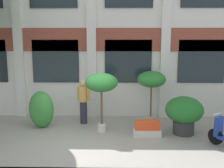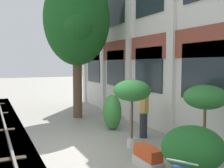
% 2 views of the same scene
% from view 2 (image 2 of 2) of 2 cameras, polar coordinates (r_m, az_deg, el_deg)
% --- Properties ---
extents(ground_plane, '(80.00, 80.00, 0.00)m').
position_cam_2_polar(ground_plane, '(7.99, -4.47, -13.62)').
color(ground_plane, '#9E998E').
extents(apartment_facade, '(17.70, 0.64, 7.56)m').
position_cam_2_polar(apartment_facade, '(9.28, 14.30, 12.35)').
color(apartment_facade, silver).
rests_on(apartment_facade, ground).
extents(broadleaf_tree, '(3.11, 2.96, 6.52)m').
position_cam_2_polar(broadleaf_tree, '(12.13, -7.66, 13.29)').
color(broadleaf_tree, brown).
rests_on(broadleaf_tree, ground).
extents(potted_plant_terracotta_small, '(1.09, 1.09, 2.01)m').
position_cam_2_polar(potted_plant_terracotta_small, '(7.66, 4.39, -1.79)').
color(potted_plant_terracotta_small, beige).
rests_on(potted_plant_terracotta_small, ground).
extents(potted_plant_stone_basin, '(1.24, 1.24, 1.26)m').
position_cam_2_polar(potted_plant_stone_basin, '(5.57, 17.15, -13.99)').
color(potted_plant_stone_basin, '#333333').
rests_on(potted_plant_stone_basin, ground).
extents(potted_plant_square_trough, '(0.89, 0.37, 0.51)m').
position_cam_2_polar(potted_plant_square_trough, '(6.51, 7.79, -15.68)').
color(potted_plant_square_trough, beige).
rests_on(potted_plant_square_trough, ground).
extents(potted_plant_low_pan, '(1.06, 1.06, 1.96)m').
position_cam_2_polar(potted_plant_low_pan, '(6.88, 19.63, -3.43)').
color(potted_plant_low_pan, tan).
rests_on(potted_plant_low_pan, ground).
extents(resident_by_doorway, '(0.49, 0.34, 1.63)m').
position_cam_2_polar(resident_by_doorway, '(8.83, 6.89, -6.00)').
color(resident_by_doorway, '#282833').
rests_on(resident_by_doorway, ground).
extents(topiary_hedge, '(1.07, 0.93, 1.31)m').
position_cam_2_polar(topiary_hedge, '(9.89, 0.03, -6.12)').
color(topiary_hedge, '#388438').
rests_on(topiary_hedge, ground).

